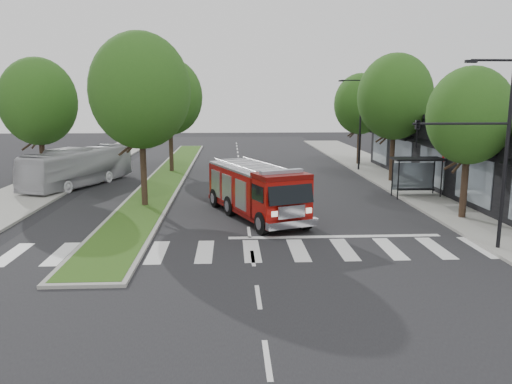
# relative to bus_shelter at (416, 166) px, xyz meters

# --- Properties ---
(ground) EXTENTS (140.00, 140.00, 0.00)m
(ground) POSITION_rel_bus_shelter_xyz_m (-11.20, -8.15, -2.04)
(ground) COLOR black
(ground) RESTS_ON ground
(sidewalk_right) EXTENTS (5.00, 80.00, 0.15)m
(sidewalk_right) POSITION_rel_bus_shelter_xyz_m (1.30, 1.85, -1.96)
(sidewalk_right) COLOR gray
(sidewalk_right) RESTS_ON ground
(sidewalk_left) EXTENTS (5.00, 80.00, 0.15)m
(sidewalk_left) POSITION_rel_bus_shelter_xyz_m (-25.70, 1.85, -1.96)
(sidewalk_left) COLOR gray
(sidewalk_left) RESTS_ON ground
(median) EXTENTS (3.00, 50.00, 0.15)m
(median) POSITION_rel_bus_shelter_xyz_m (-17.20, 9.85, -1.96)
(median) COLOR gray
(median) RESTS_ON ground
(storefront_row) EXTENTS (8.00, 30.00, 5.00)m
(storefront_row) POSITION_rel_bus_shelter_xyz_m (5.80, 1.85, 0.46)
(storefront_row) COLOR black
(storefront_row) RESTS_ON ground
(bus_shelter) EXTENTS (3.20, 1.60, 2.61)m
(bus_shelter) POSITION_rel_bus_shelter_xyz_m (0.00, 0.00, 0.00)
(bus_shelter) COLOR black
(bus_shelter) RESTS_ON ground
(tree_right_near) EXTENTS (4.40, 4.40, 8.05)m
(tree_right_near) POSITION_rel_bus_shelter_xyz_m (0.30, -6.15, 3.47)
(tree_right_near) COLOR black
(tree_right_near) RESTS_ON ground
(tree_right_mid) EXTENTS (5.60, 5.60, 9.72)m
(tree_right_mid) POSITION_rel_bus_shelter_xyz_m (0.30, 5.85, 4.45)
(tree_right_mid) COLOR black
(tree_right_mid) RESTS_ON ground
(tree_right_far) EXTENTS (5.00, 5.00, 8.73)m
(tree_right_far) POSITION_rel_bus_shelter_xyz_m (0.30, 15.85, 3.80)
(tree_right_far) COLOR black
(tree_right_far) RESTS_ON ground
(tree_median_near) EXTENTS (5.80, 5.80, 10.16)m
(tree_median_near) POSITION_rel_bus_shelter_xyz_m (-17.20, -2.15, 4.77)
(tree_median_near) COLOR black
(tree_median_near) RESTS_ON ground
(tree_median_far) EXTENTS (5.60, 5.60, 9.72)m
(tree_median_far) POSITION_rel_bus_shelter_xyz_m (-17.20, 11.85, 4.45)
(tree_median_far) COLOR black
(tree_median_far) RESTS_ON ground
(tree_left_mid) EXTENTS (5.20, 5.20, 9.16)m
(tree_left_mid) POSITION_rel_bus_shelter_xyz_m (-25.20, 3.85, 4.12)
(tree_left_mid) COLOR black
(tree_left_mid) RESTS_ON ground
(streetlight_right_near) EXTENTS (4.08, 0.22, 8.00)m
(streetlight_right_near) POSITION_rel_bus_shelter_xyz_m (-1.59, -11.65, 2.63)
(streetlight_right_near) COLOR black
(streetlight_right_near) RESTS_ON ground
(streetlight_right_far) EXTENTS (2.11, 0.20, 8.00)m
(streetlight_right_far) POSITION_rel_bus_shelter_xyz_m (-0.85, 11.85, 2.44)
(streetlight_right_far) COLOR black
(streetlight_right_far) RESTS_ON ground
(fire_engine) EXTENTS (5.53, 9.04, 3.02)m
(fire_engine) POSITION_rel_bus_shelter_xyz_m (-10.71, -5.03, -0.59)
(fire_engine) COLOR #550704
(fire_engine) RESTS_ON ground
(city_bus) EXTENTS (6.01, 10.42, 2.86)m
(city_bus) POSITION_rel_bus_shelter_xyz_m (-23.20, 5.37, -0.61)
(city_bus) COLOR silver
(city_bus) RESTS_ON ground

